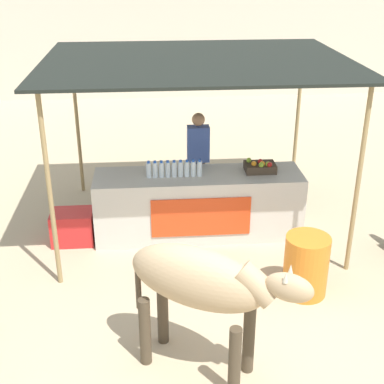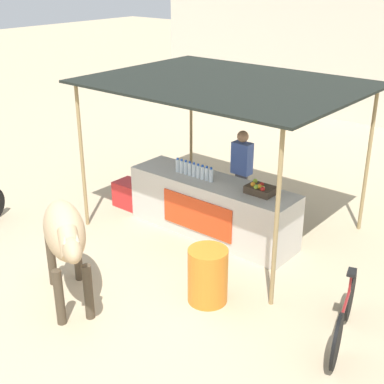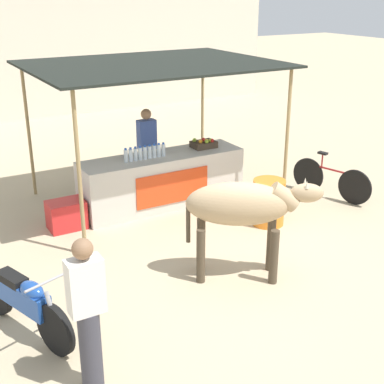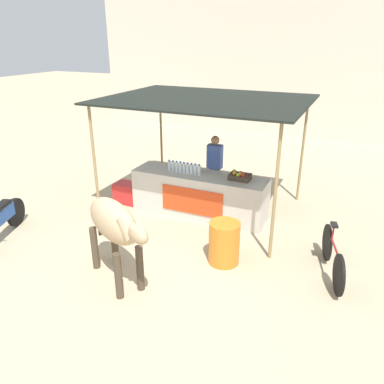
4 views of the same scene
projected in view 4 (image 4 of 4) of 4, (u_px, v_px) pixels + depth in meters
ground_plane at (151, 263)px, 6.67m from camera, size 60.00×60.00×0.00m
building_wall_far at (285, 60)px, 14.39m from camera, size 16.00×0.50×5.76m
stall_counter at (199, 195)px, 8.33m from camera, size 3.00×0.82×0.96m
stall_awning at (206, 103)px, 7.83m from camera, size 4.20×3.20×2.54m
water_bottle_row at (184, 168)px, 8.20m from camera, size 0.79×0.07×0.25m
fruit_crate at (240, 176)px, 7.81m from camera, size 0.44×0.32×0.18m
vendor_behind_counter at (215, 169)px, 8.80m from camera, size 0.34×0.22×1.65m
cooler_box at (128, 193)px, 9.04m from camera, size 0.60×0.44×0.48m
water_barrel at (224, 243)px, 6.56m from camera, size 0.54×0.54×0.78m
cow at (115, 224)px, 5.83m from camera, size 1.74×1.26×1.44m
bicycle_leaning at (333, 256)px, 6.24m from camera, size 0.48×1.61×0.85m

